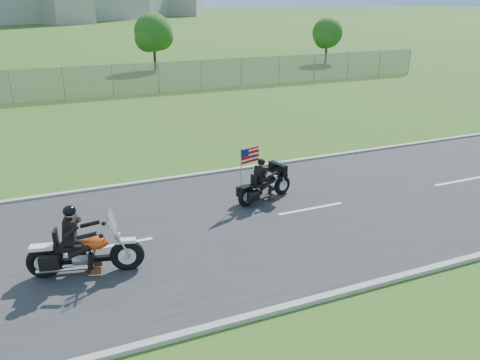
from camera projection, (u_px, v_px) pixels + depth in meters
name	position (u px, v px, depth m)	size (l,w,h in m)	color
ground	(185.00, 234.00, 12.90)	(420.00, 420.00, 0.00)	#2D4816
road	(185.00, 233.00, 12.89)	(120.00, 8.00, 0.04)	#28282B
curb_north	(152.00, 181.00, 16.36)	(120.00, 0.18, 0.12)	#9E9B93
curb_south	(240.00, 320.00, 9.40)	(120.00, 0.18, 0.12)	#9E9B93
fence	(10.00, 87.00, 27.96)	(60.00, 0.03, 2.00)	gray
tree_fence_near	(154.00, 34.00, 39.76)	(3.52, 3.28, 4.75)	#382316
tree_fence_far	(327.00, 35.00, 43.80)	(3.08, 2.87, 4.20)	#382316
motorcycle_lead	(84.00, 253.00, 10.83)	(2.65, 1.02, 1.80)	black
motorcycle_follow	(265.00, 186.00, 14.78)	(2.11, 0.99, 1.80)	black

